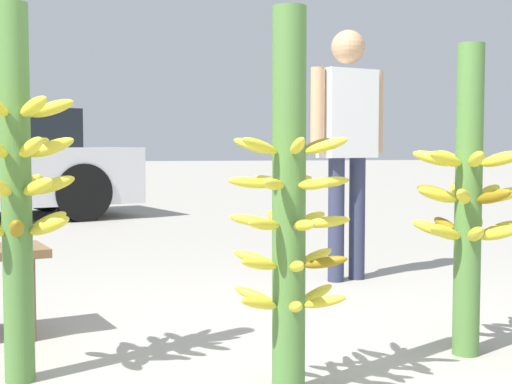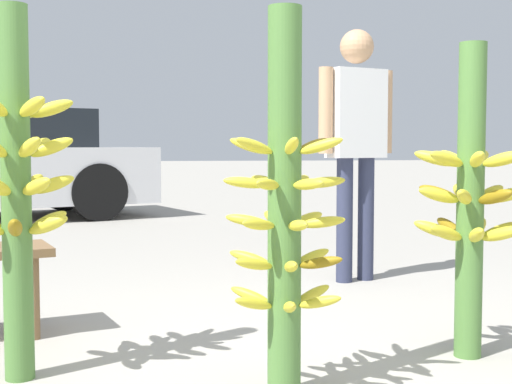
{
  "view_description": "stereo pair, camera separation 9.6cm",
  "coord_description": "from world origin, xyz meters",
  "px_view_note": "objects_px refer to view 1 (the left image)",
  "views": [
    {
      "loc": [
        -0.52,
        -2.35,
        0.89
      ],
      "look_at": [
        0.03,
        0.59,
        0.7
      ],
      "focal_mm": 50.0,
      "sensor_mm": 36.0,
      "label": 1
    },
    {
      "loc": [
        -0.43,
        -2.37,
        0.89
      ],
      "look_at": [
        0.03,
        0.59,
        0.7
      ],
      "focal_mm": 50.0,
      "sensor_mm": 36.0,
      "label": 2
    }
  ],
  "objects_px": {
    "banana_stalk_center": "(289,209)",
    "vendor_person": "(347,130)",
    "banana_stalk_right": "(468,198)",
    "banana_stalk_left": "(16,184)"
  },
  "relations": [
    {
      "from": "banana_stalk_left",
      "to": "vendor_person",
      "type": "height_order",
      "value": "vendor_person"
    },
    {
      "from": "banana_stalk_right",
      "to": "vendor_person",
      "type": "height_order",
      "value": "vendor_person"
    },
    {
      "from": "banana_stalk_right",
      "to": "vendor_person",
      "type": "bearing_deg",
      "value": 89.28
    },
    {
      "from": "banana_stalk_center",
      "to": "banana_stalk_right",
      "type": "xyz_separation_m",
      "value": [
        0.86,
        0.35,
        -0.0
      ]
    },
    {
      "from": "banana_stalk_left",
      "to": "banana_stalk_right",
      "type": "distance_m",
      "value": 1.83
    },
    {
      "from": "banana_stalk_center",
      "to": "vendor_person",
      "type": "distance_m",
      "value": 2.27
    },
    {
      "from": "banana_stalk_left",
      "to": "banana_stalk_center",
      "type": "height_order",
      "value": "banana_stalk_left"
    },
    {
      "from": "banana_stalk_right",
      "to": "banana_stalk_center",
      "type": "bearing_deg",
      "value": -158.03
    },
    {
      "from": "banana_stalk_right",
      "to": "vendor_person",
      "type": "relative_size",
      "value": 0.8
    },
    {
      "from": "banana_stalk_center",
      "to": "vendor_person",
      "type": "height_order",
      "value": "vendor_person"
    }
  ]
}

